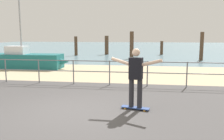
{
  "coord_description": "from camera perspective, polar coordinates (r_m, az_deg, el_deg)",
  "views": [
    {
      "loc": [
        2.03,
        -5.98,
        2.11
      ],
      "look_at": [
        0.88,
        2.0,
        0.9
      ],
      "focal_mm": 38.07,
      "sensor_mm": 36.0,
      "label": 1
    }
  ],
  "objects": [
    {
      "name": "railing_fence",
      "position": [
        10.15,
        -9.27,
        0.41
      ],
      "size": [
        12.44,
        0.05,
        1.05
      ],
      "color": "slate",
      "rests_on": "ground"
    },
    {
      "name": "sailboat",
      "position": [
        15.74,
        -19.28,
        2.24
      ],
      "size": [
        4.98,
        1.52,
        4.83
      ],
      "color": "#19666B",
      "rests_on": "ground"
    },
    {
      "name": "skateboard",
      "position": [
        6.79,
        5.61,
        -8.99
      ],
      "size": [
        0.82,
        0.38,
        0.08
      ],
      "color": "#334C8C",
      "rests_on": "ground"
    },
    {
      "name": "groyne_post_1",
      "position": [
        25.12,
        -1.29,
        5.96
      ],
      "size": [
        0.4,
        0.4,
        1.99
      ],
      "primitive_type": "cylinder",
      "color": "#513826",
      "rests_on": "ground"
    },
    {
      "name": "groyne_post_2",
      "position": [
        20.94,
        4.74,
        5.97
      ],
      "size": [
        0.35,
        0.35,
        2.38
      ],
      "primitive_type": "cylinder",
      "color": "#513826",
      "rests_on": "ground"
    },
    {
      "name": "beach_strip",
      "position": [
        13.31,
        -0.68,
        -0.6
      ],
      "size": [
        24.0,
        6.0,
        0.04
      ],
      "primitive_type": "cube",
      "color": "tan",
      "rests_on": "ground"
    },
    {
      "name": "groyne_post_3",
      "position": [
        25.52,
        11.83,
        5.21
      ],
      "size": [
        0.31,
        0.31,
        1.44
      ],
      "primitive_type": "cylinder",
      "color": "#513826",
      "rests_on": "ground"
    },
    {
      "name": "skateboarder",
      "position": [
        6.57,
        5.73,
        -1.07
      ],
      "size": [
        1.43,
        0.43,
        1.65
      ],
      "color": "#26262B",
      "rests_on": "skateboard"
    },
    {
      "name": "ground_plane",
      "position": [
        5.77,
        -13.34,
        -13.12
      ],
      "size": [
        24.0,
        10.0,
        0.04
      ],
      "primitive_type": "cube",
      "color": "#474444",
      "rests_on": "ground"
    },
    {
      "name": "groyne_post_4",
      "position": [
        20.75,
        20.72,
        5.35
      ],
      "size": [
        0.3,
        0.3,
        2.32
      ],
      "primitive_type": "cylinder",
      "color": "#513826",
      "rests_on": "ground"
    },
    {
      "name": "sea_surface",
      "position": [
        41.08,
        5.38,
        5.53
      ],
      "size": [
        72.0,
        50.0,
        0.04
      ],
      "primitive_type": "cube",
      "color": "slate",
      "rests_on": "ground"
    },
    {
      "name": "groyne_post_0",
      "position": [
        24.24,
        -8.65,
        5.71
      ],
      "size": [
        0.31,
        0.31,
        1.93
      ],
      "primitive_type": "cylinder",
      "color": "#513826",
      "rests_on": "ground"
    }
  ]
}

